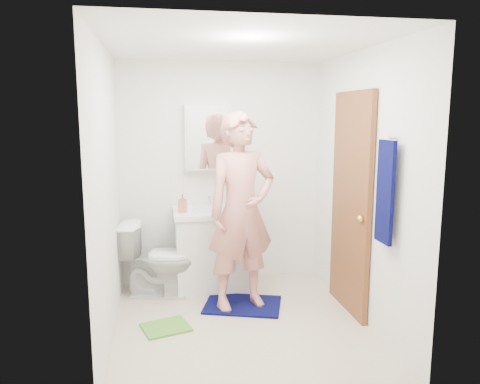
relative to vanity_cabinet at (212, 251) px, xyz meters
name	(u,v)px	position (x,y,z in m)	size (l,w,h in m)	color
floor	(241,324)	(0.15, -0.91, -0.41)	(2.20, 2.40, 0.02)	beige
ceiling	(241,43)	(0.15, -0.91, 2.01)	(2.20, 2.40, 0.02)	white
wall_back	(221,173)	(0.15, 0.30, 0.80)	(2.20, 0.02, 2.40)	white
wall_front	(276,223)	(0.15, -2.12, 0.80)	(2.20, 0.02, 2.40)	white
wall_left	(106,194)	(-0.96, -0.91, 0.80)	(0.02, 2.40, 2.40)	white
wall_right	(363,187)	(1.26, -0.91, 0.80)	(0.02, 2.40, 2.40)	white
vanity_cabinet	(212,251)	(0.00, 0.00, 0.00)	(0.75, 0.55, 0.80)	white
countertop	(211,212)	(0.00, 0.00, 0.43)	(0.79, 0.59, 0.05)	white
sink_basin	(211,211)	(0.00, 0.00, 0.44)	(0.40, 0.40, 0.03)	white
faucet	(209,201)	(0.00, 0.18, 0.51)	(0.03, 0.03, 0.12)	silver
medicine_cabinet	(208,137)	(0.00, 0.22, 1.20)	(0.50, 0.12, 0.70)	white
mirror_panel	(209,137)	(0.00, 0.16, 1.20)	(0.46, 0.01, 0.66)	white
door	(351,203)	(1.22, -0.76, 0.62)	(0.05, 0.80, 2.05)	brown
door_knob	(361,219)	(1.18, -1.08, 0.55)	(0.07, 0.07, 0.07)	gold
towel	(385,192)	(1.18, -1.48, 0.85)	(0.03, 0.24, 0.80)	#06093F
towel_hook	(393,137)	(1.22, -1.48, 1.27)	(0.02, 0.02, 0.06)	silver
toilet	(159,259)	(-0.55, -0.11, -0.02)	(0.43, 0.75, 0.77)	white
bath_mat	(243,305)	(0.24, -0.55, -0.39)	(0.72, 0.52, 0.02)	#06093F
green_rug	(166,327)	(-0.51, -0.91, -0.39)	(0.39, 0.33, 0.02)	#5DA737
soap_dispenser	(183,203)	(-0.30, -0.06, 0.54)	(0.08, 0.09, 0.19)	#C85D5D
toothbrush_cup	(236,203)	(0.28, 0.08, 0.50)	(0.13, 0.13, 0.10)	#6A3E89
man	(241,211)	(0.22, -0.57, 0.55)	(0.67, 0.44, 1.85)	tan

